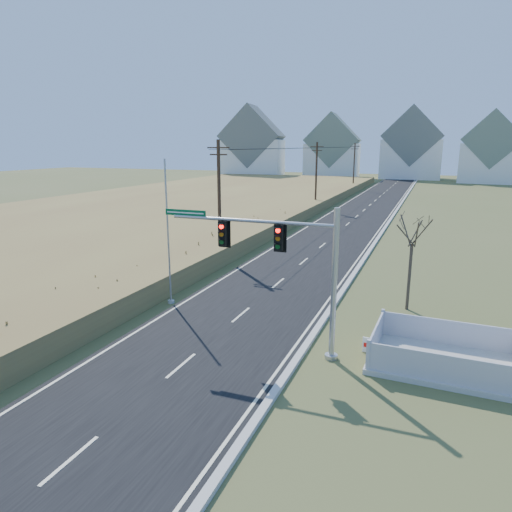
% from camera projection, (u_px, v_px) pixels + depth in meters
% --- Properties ---
extents(ground, '(260.00, 260.00, 0.00)m').
position_uv_depth(ground, '(205.00, 347.00, 19.92)').
color(ground, '#4E5529').
rests_on(ground, ground).
extents(road, '(8.00, 180.00, 0.06)m').
position_uv_depth(road, '(368.00, 207.00, 65.13)').
color(road, black).
rests_on(road, ground).
extents(curb, '(0.30, 180.00, 0.18)m').
position_uv_depth(curb, '(398.00, 208.00, 63.64)').
color(curb, '#B2AFA8').
rests_on(curb, ground).
extents(reed_marsh, '(38.00, 110.00, 1.30)m').
position_uv_depth(reed_marsh, '(186.00, 203.00, 64.47)').
color(reed_marsh, olive).
rests_on(reed_marsh, ground).
extents(utility_pole_near, '(1.80, 0.26, 9.00)m').
position_uv_depth(utility_pole_near, '(219.00, 198.00, 34.69)').
color(utility_pole_near, '#422D1E').
rests_on(utility_pole_near, ground).
extents(utility_pole_mid, '(1.80, 0.26, 9.00)m').
position_uv_depth(utility_pole_mid, '(316.00, 175.00, 61.82)').
color(utility_pole_mid, '#422D1E').
rests_on(utility_pole_mid, ground).
extents(utility_pole_far, '(1.80, 0.26, 9.00)m').
position_uv_depth(utility_pole_far, '(354.00, 166.00, 88.95)').
color(utility_pole_far, '#422D1E').
rests_on(utility_pole_far, ground).
extents(condo_nw, '(17.69, 13.38, 19.05)m').
position_uv_depth(condo_nw, '(252.00, 149.00, 122.04)').
color(condo_nw, white).
rests_on(condo_nw, ground).
extents(condo_nnw, '(14.93, 11.17, 17.03)m').
position_uv_depth(condo_nnw, '(332.00, 152.00, 122.35)').
color(condo_nnw, white).
rests_on(condo_nnw, ground).
extents(condo_n, '(15.27, 10.20, 18.54)m').
position_uv_depth(condo_n, '(412.00, 149.00, 118.69)').
color(condo_n, white).
rests_on(condo_n, ground).
extents(condo_ne, '(14.12, 10.51, 16.52)m').
position_uv_depth(condo_ne, '(491.00, 153.00, 105.24)').
color(condo_ne, white).
rests_on(condo_ne, ground).
extents(traffic_signal_mast, '(7.87, 0.54, 6.26)m').
position_uv_depth(traffic_signal_mast, '(290.00, 262.00, 18.54)').
color(traffic_signal_mast, '#9EA0A5').
rests_on(traffic_signal_mast, ground).
extents(fence_enclosure, '(5.86, 4.12, 1.30)m').
position_uv_depth(fence_enclosure, '(445.00, 360.00, 18.08)').
color(fence_enclosure, '#B7B5AD').
rests_on(fence_enclosure, ground).
extents(open_sign, '(0.54, 0.11, 0.67)m').
position_uv_depth(open_sign, '(369.00, 345.00, 19.24)').
color(open_sign, white).
rests_on(open_sign, ground).
extents(flagpole, '(0.36, 0.36, 7.90)m').
position_uv_depth(flagpole, '(169.00, 248.00, 24.73)').
color(flagpole, '#B7B5AD').
rests_on(flagpole, ground).
extents(bare_tree, '(2.05, 2.05, 5.44)m').
position_uv_depth(bare_tree, '(413.00, 229.00, 23.45)').
color(bare_tree, '#4C3F33').
rests_on(bare_tree, ground).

